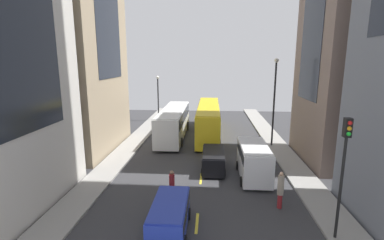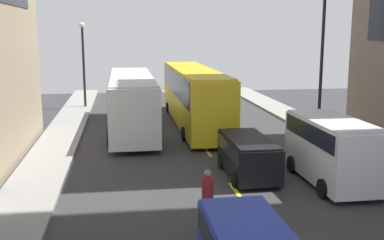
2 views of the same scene
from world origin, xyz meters
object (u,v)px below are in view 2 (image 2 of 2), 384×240
at_px(delivery_van_white, 332,146).
at_px(car_black_0, 248,154).
at_px(pedestrian_walking_far, 208,199).
at_px(streetcar_yellow, 194,92).
at_px(city_bus_white, 132,98).

xyz_separation_m(delivery_van_white, car_black_0, (-3.03, 1.37, -0.55)).
bearing_deg(car_black_0, pedestrian_walking_far, -116.99).
bearing_deg(streetcar_yellow, delivery_van_white, -74.27).
relative_size(city_bus_white, pedestrian_walking_far, 6.29).
distance_m(car_black_0, pedestrian_walking_far, 5.86).
distance_m(delivery_van_white, pedestrian_walking_far, 6.89).
xyz_separation_m(delivery_van_white, pedestrian_walking_far, (-5.69, -3.86, -0.47)).
bearing_deg(delivery_van_white, streetcar_yellow, 105.73).
distance_m(streetcar_yellow, car_black_0, 11.37).
height_order(city_bus_white, car_black_0, city_bus_white).
bearing_deg(city_bus_white, pedestrian_walking_far, -82.97).
xyz_separation_m(city_bus_white, car_black_0, (4.53, -9.89, -1.05)).
height_order(city_bus_white, delivery_van_white, city_bus_white).
height_order(city_bus_white, pedestrian_walking_far, city_bus_white).
height_order(streetcar_yellow, pedestrian_walking_far, streetcar_yellow).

